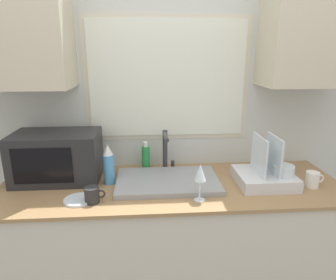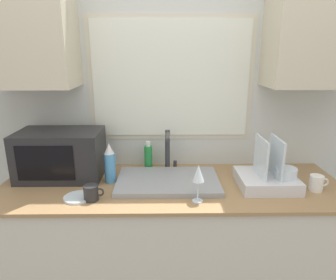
{
  "view_description": "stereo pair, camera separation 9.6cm",
  "coord_description": "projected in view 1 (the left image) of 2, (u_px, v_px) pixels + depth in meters",
  "views": [
    {
      "loc": [
        -0.14,
        -1.3,
        1.64
      ],
      "look_at": [
        -0.02,
        0.29,
        1.18
      ],
      "focal_mm": 32.0,
      "sensor_mm": 36.0,
      "label": 1
    },
    {
      "loc": [
        -0.05,
        -1.3,
        1.64
      ],
      "look_at": [
        -0.02,
        0.29,
        1.18
      ],
      "focal_mm": 32.0,
      "sensor_mm": 36.0,
      "label": 2
    }
  ],
  "objects": [
    {
      "name": "small_plate",
      "position": [
        78.0,
        200.0,
        1.56
      ],
      "size": [
        0.15,
        0.15,
        0.01
      ],
      "color": "silver",
      "rests_on": "countertop"
    },
    {
      "name": "dish_rack",
      "position": [
        266.0,
        174.0,
        1.75
      ],
      "size": [
        0.32,
        0.3,
        0.29
      ],
      "color": "silver",
      "rests_on": "countertop"
    },
    {
      "name": "spray_bottle",
      "position": [
        109.0,
        165.0,
        1.75
      ],
      "size": [
        0.07,
        0.07,
        0.24
      ],
      "color": "#4C99D8",
      "rests_on": "countertop"
    },
    {
      "name": "soap_bottle",
      "position": [
        146.0,
        157.0,
        1.97
      ],
      "size": [
        0.05,
        0.05,
        0.19
      ],
      "color": "#268C3F",
      "rests_on": "countertop"
    },
    {
      "name": "wine_glass",
      "position": [
        200.0,
        174.0,
        1.53
      ],
      "size": [
        0.06,
        0.06,
        0.2
      ],
      "color": "silver",
      "rests_on": "countertop"
    },
    {
      "name": "faucet",
      "position": [
        166.0,
        148.0,
        1.92
      ],
      "size": [
        0.08,
        0.19,
        0.27
      ],
      "color": "#333338",
      "rests_on": "countertop"
    },
    {
      "name": "microwave",
      "position": [
        57.0,
        156.0,
        1.8
      ],
      "size": [
        0.5,
        0.31,
        0.29
      ],
      "color": "#232326",
      "rests_on": "countertop"
    },
    {
      "name": "wall_back",
      "position": [
        168.0,
        91.0,
        1.93
      ],
      "size": [
        6.0,
        0.38,
        2.6
      ],
      "color": "silver",
      "rests_on": "ground_plane"
    },
    {
      "name": "countertop",
      "position": [
        171.0,
        249.0,
        1.9
      ],
      "size": [
        2.01,
        0.68,
        0.9
      ],
      "color": "beige",
      "rests_on": "ground_plane"
    },
    {
      "name": "sink_basin",
      "position": [
        168.0,
        181.0,
        1.77
      ],
      "size": [
        0.6,
        0.39,
        0.03
      ],
      "color": "gray",
      "rests_on": "countertop"
    },
    {
      "name": "mug_by_rack",
      "position": [
        313.0,
        179.0,
        1.72
      ],
      "size": [
        0.11,
        0.07,
        0.09
      ],
      "color": "white",
      "rests_on": "countertop"
    },
    {
      "name": "mug_near_sink",
      "position": [
        92.0,
        195.0,
        1.54
      ],
      "size": [
        0.11,
        0.08,
        0.08
      ],
      "color": "#262628",
      "rests_on": "countertop"
    }
  ]
}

